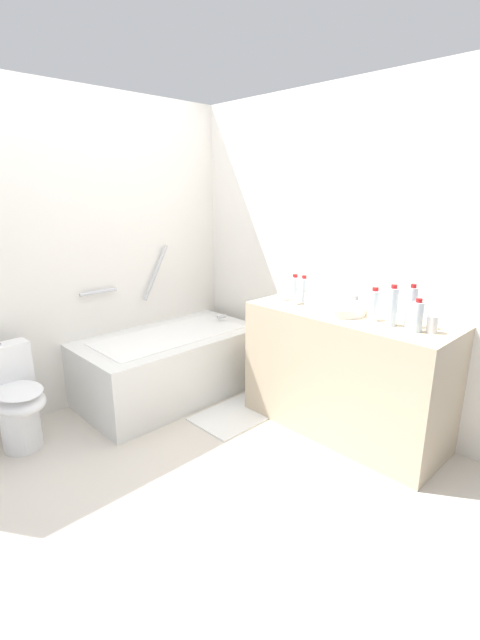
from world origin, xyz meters
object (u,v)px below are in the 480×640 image
(bathtub, at_px, (171,363))
(water_bottle_5, at_px, (374,305))
(bath_mat, at_px, (236,415))
(water_bottle_3, at_px, (411,307))
(drinking_glass_1, at_px, (310,300))
(water_bottle_4, at_px, (417,316))
(drinking_glass_2, at_px, (432,324))
(toilet, at_px, (15,400))
(water_bottle_2, at_px, (295,290))
(drinking_glass_0, at_px, (282,294))
(water_bottle_1, at_px, (392,306))
(water_bottle_0, at_px, (304,290))
(sink_faucet, at_px, (356,302))
(sink_basin, at_px, (339,308))

(bathtub, height_order, water_bottle_5, bathtub)
(bathtub, height_order, bath_mat, bathtub)
(water_bottle_3, xyz_separation_m, drinking_glass_1, (-0.05, 0.70, -0.07))
(water_bottle_4, bearing_deg, drinking_glass_1, 89.86)
(bathtub, xyz_separation_m, water_bottle_3, (0.54, -1.71, 0.70))
(water_bottle_3, distance_m, drinking_glass_2, 0.16)
(toilet, bearing_deg, water_bottle_2, 57.74)
(toilet, distance_m, drinking_glass_0, 1.95)
(water_bottle_5, distance_m, drinking_glass_0, 0.75)
(water_bottle_1, bearing_deg, bath_mat, 110.14)
(water_bottle_1, relative_size, water_bottle_4, 1.28)
(water_bottle_3, height_order, water_bottle_5, water_bottle_3)
(bathtub, height_order, water_bottle_0, bathtub)
(sink_faucet, bearing_deg, drinking_glass_1, 134.25)
(bathtub, xyz_separation_m, water_bottle_5, (0.51, -1.49, 0.68))
(drinking_glass_0, relative_size, drinking_glass_1, 0.90)
(water_bottle_0, bearing_deg, water_bottle_3, -92.07)
(drinking_glass_0, bearing_deg, water_bottle_0, -66.13)
(water_bottle_0, height_order, water_bottle_5, water_bottle_5)
(bath_mat, bearing_deg, water_bottle_4, -72.93)
(drinking_glass_0, bearing_deg, water_bottle_3, -87.83)
(drinking_glass_0, bearing_deg, bath_mat, 163.64)
(sink_basin, bearing_deg, sink_faucet, 0.00)
(bathtub, bearing_deg, toilet, 176.39)
(toilet, distance_m, water_bottle_4, 2.56)
(toilet, bearing_deg, water_bottle_4, 39.62)
(water_bottle_0, relative_size, drinking_glass_1, 2.00)
(water_bottle_5, height_order, drinking_glass_1, water_bottle_5)
(water_bottle_0, relative_size, drinking_glass_2, 2.01)
(sink_faucet, height_order, drinking_glass_2, drinking_glass_2)
(sink_faucet, bearing_deg, bathtub, 119.57)
(water_bottle_2, xyz_separation_m, drinking_glass_2, (0.05, -0.97, -0.05))
(water_bottle_5, bearing_deg, drinking_glass_0, 90.55)
(drinking_glass_1, bearing_deg, water_bottle_5, -87.02)
(water_bottle_5, relative_size, drinking_glass_0, 2.37)
(sink_basin, relative_size, water_bottle_1, 1.37)
(bathtub, xyz_separation_m, bath_mat, (0.13, -0.64, -0.28))
(sink_basin, xyz_separation_m, water_bottle_3, (0.03, -0.47, 0.09))
(water_bottle_2, relative_size, water_bottle_5, 1.02)
(bathtub, height_order, drinking_glass_0, bathtub)
(drinking_glass_2, distance_m, bath_mat, 1.56)
(bathtub, distance_m, water_bottle_3, 1.93)
(water_bottle_1, xyz_separation_m, water_bottle_5, (0.02, 0.13, -0.02))
(water_bottle_1, bearing_deg, water_bottle_2, 90.92)
(sink_faucet, xyz_separation_m, bath_mat, (-0.57, 0.61, -0.89))
(water_bottle_0, xyz_separation_m, water_bottle_2, (-0.09, 0.01, 0.01))
(water_bottle_3, height_order, water_bottle_4, water_bottle_3)
(toilet, bearing_deg, bathtub, 84.17)
(sink_basin, relative_size, water_bottle_2, 1.59)
(drinking_glass_2, bearing_deg, bathtub, 105.85)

